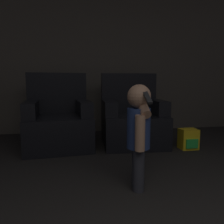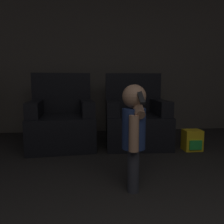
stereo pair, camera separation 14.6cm
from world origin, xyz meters
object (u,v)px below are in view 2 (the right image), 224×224
Objects in this scene: armchair_left at (62,121)px; armchair_right at (135,120)px; person_toddler at (134,129)px; toy_backpack at (192,140)px.

armchair_right is at bearing -5.18° from armchair_left.
toy_backpack is (0.97, 0.97, -0.37)m from person_toddler.
person_toddler is at bearing -99.55° from armchair_right.
armchair_right is 0.81m from toy_backpack.
armchair_left and armchair_right have the same top height.
person_toddler is at bearing -67.66° from armchair_left.
armchair_right is 1.44m from person_toddler.
person_toddler is (-0.31, -1.40, 0.16)m from armchair_right.
armchair_left is 1.77m from toy_backpack.
armchair_right is at bearing 146.85° from toy_backpack.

